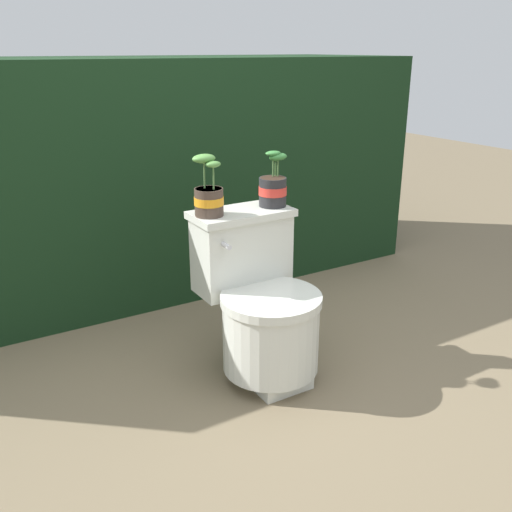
{
  "coord_description": "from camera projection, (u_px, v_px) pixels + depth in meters",
  "views": [
    {
      "loc": [
        -1.05,
        -1.75,
        1.32
      ],
      "look_at": [
        0.08,
        0.13,
        0.52
      ],
      "focal_mm": 40.0,
      "sensor_mm": 36.0,
      "label": 1
    }
  ],
  "objects": [
    {
      "name": "hedge_backdrop",
      "position": [
        129.0,
        173.0,
        3.29
      ],
      "size": [
        3.28,
        1.06,
        1.27
      ],
      "color": "black",
      "rests_on": "ground"
    },
    {
      "name": "potted_plant_midleft",
      "position": [
        273.0,
        187.0,
        2.42
      ],
      "size": [
        0.13,
        0.12,
        0.23
      ],
      "color": "#262628",
      "rests_on": "toilet"
    },
    {
      "name": "ground_plane",
      "position": [
        255.0,
        385.0,
        2.37
      ],
      "size": [
        12.0,
        12.0,
        0.0
      ],
      "primitive_type": "plane",
      "color": "#75664C"
    },
    {
      "name": "toilet",
      "position": [
        261.0,
        305.0,
        2.38
      ],
      "size": [
        0.43,
        0.55,
        0.68
      ],
      "color": "silver",
      "rests_on": "ground"
    },
    {
      "name": "potted_plant_left",
      "position": [
        209.0,
        196.0,
        2.28
      ],
      "size": [
        0.12,
        0.12,
        0.25
      ],
      "color": "#47382D",
      "rests_on": "toilet"
    }
  ]
}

